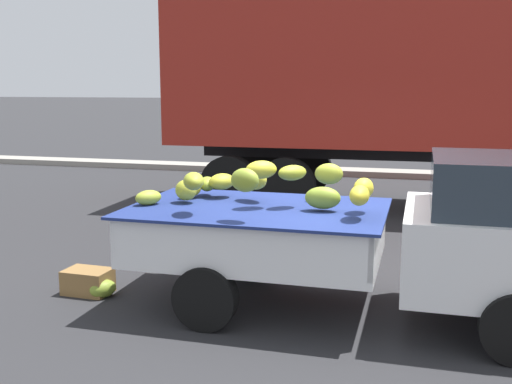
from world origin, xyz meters
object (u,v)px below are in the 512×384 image
semi_trailer (489,76)px  fallen_banana_bunch_near_tailgate (103,289)px  pickup_truck (440,236)px  produce_crate (88,281)px

semi_trailer → fallen_banana_bunch_near_tailgate: semi_trailer is taller
pickup_truck → fallen_banana_bunch_near_tailgate: pickup_truck is taller
semi_trailer → fallen_banana_bunch_near_tailgate: size_ratio=38.96×
fallen_banana_bunch_near_tailgate → produce_crate: produce_crate is taller
fallen_banana_bunch_near_tailgate → produce_crate: (-0.23, 0.08, 0.04)m
fallen_banana_bunch_near_tailgate → pickup_truck: bearing=3.7°
pickup_truck → fallen_banana_bunch_near_tailgate: bearing=-175.8°
produce_crate → semi_trailer: bearing=51.2°
fallen_banana_bunch_near_tailgate → produce_crate: bearing=161.4°
pickup_truck → produce_crate: size_ratio=9.23×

